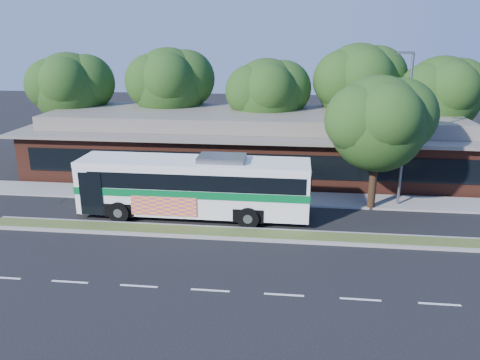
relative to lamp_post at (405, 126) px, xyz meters
The scene contains 14 objects.
ground 12.31m from the lamp_post, 147.90° to the right, with size 120.00×120.00×0.00m, color black.
median_strip 12.00m from the lamp_post, 150.55° to the right, with size 26.00×1.10×0.15m, color #455B26.
sidewalk 10.73m from the lamp_post, behind, with size 44.00×2.60×0.12m, color gray.
parking_lot 28.28m from the lamp_post, behind, with size 14.00×12.00×0.01m, color black.
plaza_building 12.17m from the lamp_post, 143.84° to the left, with size 33.20×11.20×4.45m.
lamp_post is the anchor object (origin of this frame).
tree_bg_a 25.84m from the lamp_post, 159.27° to the left, with size 6.47×5.80×8.63m.
tree_bg_b 19.10m from the lamp_post, 147.83° to the left, with size 6.69×6.00×9.00m.
tree_bg_c 12.27m from the lamp_post, 131.77° to the left, with size 6.24×5.60×8.26m.
tree_bg_d 10.32m from the lamp_post, 96.28° to the left, with size 6.91×6.20×9.37m.
tree_bg_e 10.38m from the lamp_post, 62.02° to the left, with size 6.47×5.80×8.50m.
transit_bus 12.53m from the lamp_post, 165.35° to the right, with size 12.97×3.13×3.63m.
sedan 20.88m from the lamp_post, 169.75° to the left, with size 1.97×4.85×1.41m, color #B5B9BD.
sidewalk_tree 1.43m from the lamp_post, 155.81° to the right, with size 6.08×5.46×7.84m.
Camera 1 is at (3.12, -21.57, 9.99)m, focal length 35.00 mm.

